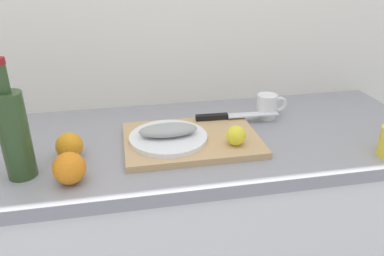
# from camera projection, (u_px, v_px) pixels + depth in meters

# --- Properties ---
(back_wall) EXTENTS (3.20, 0.05, 2.50)m
(back_wall) POSITION_uv_depth(u_px,v_px,m) (117.00, 11.00, 1.31)
(back_wall) COLOR white
(back_wall) RESTS_ON ground_plane
(kitchen_counter) EXTENTS (2.00, 0.60, 0.90)m
(kitchen_counter) POSITION_uv_depth(u_px,v_px,m) (136.00, 252.00, 1.36)
(kitchen_counter) COLOR white
(kitchen_counter) RESTS_ON ground_plane
(cutting_board) EXTENTS (0.41, 0.29, 0.02)m
(cutting_board) POSITION_uv_depth(u_px,v_px,m) (192.00, 140.00, 1.16)
(cutting_board) COLOR tan
(cutting_board) RESTS_ON kitchen_counter
(white_plate) EXTENTS (0.24, 0.24, 0.01)m
(white_plate) POSITION_uv_depth(u_px,v_px,m) (169.00, 138.00, 1.14)
(white_plate) COLOR white
(white_plate) RESTS_ON cutting_board
(fish_fillet) EXTENTS (0.18, 0.08, 0.04)m
(fish_fillet) POSITION_uv_depth(u_px,v_px,m) (169.00, 130.00, 1.13)
(fish_fillet) COLOR #999E99
(fish_fillet) RESTS_ON white_plate
(chef_knife) EXTENTS (0.29, 0.04, 0.02)m
(chef_knife) POSITION_uv_depth(u_px,v_px,m) (227.00, 116.00, 1.28)
(chef_knife) COLOR silver
(chef_knife) RESTS_ON cutting_board
(lemon_0) EXTENTS (0.06, 0.06, 0.06)m
(lemon_0) POSITION_uv_depth(u_px,v_px,m) (236.00, 136.00, 1.10)
(lemon_0) COLOR yellow
(lemon_0) RESTS_ON cutting_board
(wine_bottle) EXTENTS (0.07, 0.07, 0.32)m
(wine_bottle) POSITION_uv_depth(u_px,v_px,m) (15.00, 133.00, 0.94)
(wine_bottle) COLOR #2D4723
(wine_bottle) RESTS_ON kitchen_counter
(coffee_mug_2) EXTENTS (0.11, 0.07, 0.09)m
(coffee_mug_2) POSITION_uv_depth(u_px,v_px,m) (268.00, 106.00, 1.33)
(coffee_mug_2) COLOR white
(coffee_mug_2) RESTS_ON kitchen_counter
(orange_0) EXTENTS (0.08, 0.08, 0.08)m
(orange_0) POSITION_uv_depth(u_px,v_px,m) (70.00, 146.00, 1.06)
(orange_0) COLOR orange
(orange_0) RESTS_ON kitchen_counter
(orange_3) EXTENTS (0.08, 0.08, 0.08)m
(orange_3) POSITION_uv_depth(u_px,v_px,m) (70.00, 168.00, 0.95)
(orange_3) COLOR orange
(orange_3) RESTS_ON kitchen_counter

